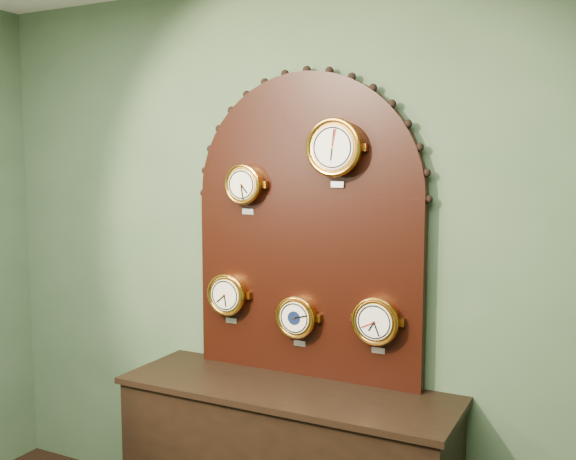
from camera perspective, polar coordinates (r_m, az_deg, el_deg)
The scene contains 7 objects.
wall_back at distance 3.30m, azimuth 1.98°, elevation -2.69°, with size 4.00×4.00×0.00m, color #445E40.
display_board at distance 3.23m, azimuth 1.62°, elevation 1.15°, with size 1.26×0.06×1.53m.
roman_clock at distance 3.31m, azimuth -3.79°, elevation 3.97°, with size 0.20×0.08×0.26m.
arabic_clock at distance 3.08m, azimuth 4.09°, elevation 7.16°, with size 0.28×0.08×0.32m.
hygrometer at distance 3.43m, azimuth -5.24°, elevation -5.58°, with size 0.22×0.08×0.27m.
barometer at distance 3.26m, azimuth 0.78°, elevation -7.54°, with size 0.21×0.08×0.26m.
tide_clock at distance 3.10m, azimuth 7.69°, elevation -7.82°, with size 0.23×0.08×0.28m.
Camera 1 is at (1.38, -0.45, 1.91)m, focal length 40.91 mm.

